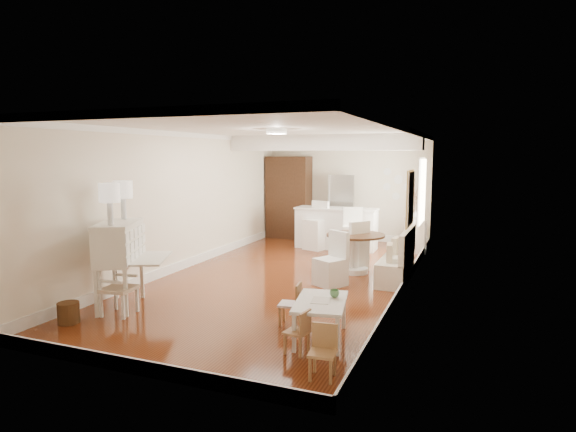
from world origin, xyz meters
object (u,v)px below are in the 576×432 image
Objects in this scene: slip_chair_near at (330,259)px; secretary_bureau at (120,265)px; kids_chair_c at (323,352)px; gustavian_armchair at (119,288)px; sideboard at (415,235)px; wicker_basket at (69,313)px; kids_table at (321,320)px; pantry_cabinet at (289,197)px; fridge at (354,209)px; bar_stool_right at (353,232)px; kids_chair_b at (290,304)px; kids_chair_a at (297,331)px; breakfast_counter at (336,228)px; bar_stool_left at (316,226)px; slip_chair_far at (352,245)px; dining_table at (355,254)px.

secretary_bureau is at bearing -107.07° from slip_chair_near.
kids_chair_c is at bearing -42.10° from secretary_bureau.
gustavian_armchair reaches higher than sideboard.
wicker_basket is 0.29× the size of kids_table.
fridge is (1.90, -0.03, -0.25)m from pantry_cabinet.
kids_chair_b is at bearing -99.93° from bar_stool_right.
kids_chair_a is 0.24× the size of pantry_cabinet.
bar_stool_left is at bearing -147.10° from breakfast_counter.
kids_chair_b is 4.84m from bar_stool_right.
kids_chair_a is 0.70m from kids_chair_c.
kids_chair_b is at bearing -85.30° from gustavian_armchair.
bar_stool_right is (-0.74, 5.70, 0.29)m from kids_chair_a.
slip_chair_near is at bearing -81.63° from fridge.
secretary_bureau reaches higher than slip_chair_far.
bar_stool_left reaches higher than slip_chair_far.
kids_chair_b is 0.58× the size of slip_chair_far.
slip_chair_near is at bearing 173.59° from kids_chair_b.
pantry_cabinet is at bearing 64.79° from secretary_bureau.
dining_table is at bearing -36.29° from bar_stool_left.
bar_stool_left is at bearing -105.89° from slip_chair_far.
pantry_cabinet is at bearing 114.42° from kids_table.
bar_stool_left is (1.54, 6.34, 0.45)m from wicker_basket.
kids_chair_a is 7.59m from fridge.
bar_stool_left reaches higher than breakfast_counter.
kids_chair_b is 5.63m from breakfast_counter.
kids_chair_b is at bearing -83.84° from fridge.
secretary_bureau reaches higher than kids_table.
pantry_cabinet reaches higher than gustavian_armchair.
dining_table is at bearing -87.82° from bar_stool_right.
fridge reaches higher than gustavian_armchair.
secretary_bureau is at bearing 156.56° from kids_chair_c.
kids_chair_a is at bearing -36.01° from secretary_bureau.
wicker_basket is 8.02m from fridge.
slip_chair_near is at bearing 103.85° from kids_table.
secretary_bureau is 5.65m from bar_stool_left.
sideboard is at bearing 83.82° from kids_chair_c.
kids_table is 1.90× the size of kids_chair_a.
slip_chair_far reaches higher than kids_chair_a.
fridge is at bearing 89.14° from bar_stool_right.
breakfast_counter is 1.92m from sideboard.
fridge is (-0.40, 1.77, 0.34)m from bar_stool_right.
kids_chair_a is 0.98m from kids_chair_b.
slip_chair_far is at bearing -166.00° from kids_chair_a.
bar_stool_right is at bearing -163.99° from kids_chair_a.
sideboard is (3.87, 7.00, 0.25)m from wicker_basket.
bar_stool_right is (-0.45, 1.60, 0.17)m from dining_table.
slip_chair_near is 4.51m from fridge.
wicker_basket is 0.35× the size of sideboard.
bar_stool_left reaches higher than kids_table.
wicker_basket is (-0.41, -0.55, -0.26)m from gustavian_armchair.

